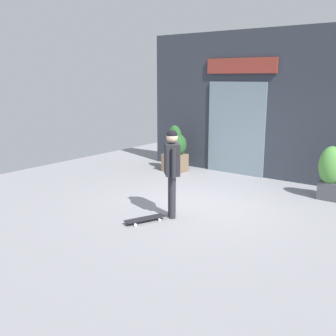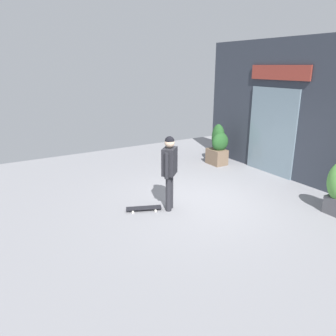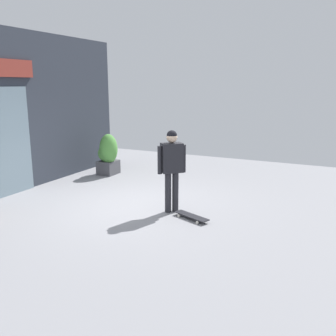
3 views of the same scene
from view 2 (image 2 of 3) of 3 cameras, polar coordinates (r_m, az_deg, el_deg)
ground_plane at (r=7.99m, az=6.44°, el=-5.81°), size 12.00×12.00×0.00m
building_facade at (r=9.72m, az=22.02°, el=9.07°), size 7.21×0.31×3.89m
skateboarder at (r=7.15m, az=0.27°, el=0.42°), size 0.48×0.48×1.71m
skateboard at (r=7.45m, az=-4.25°, el=-7.02°), size 0.47×0.81×0.08m
planter_box_left at (r=10.86m, az=8.81°, el=3.97°), size 0.64×0.60×1.32m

